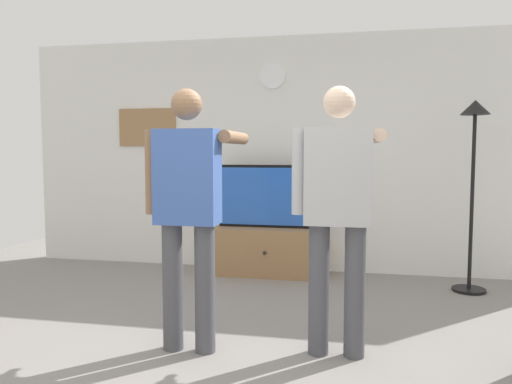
% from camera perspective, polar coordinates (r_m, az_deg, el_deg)
% --- Properties ---
extents(ground_plane, '(8.40, 8.40, 0.00)m').
position_cam_1_polar(ground_plane, '(3.16, -3.43, -21.22)').
color(ground_plane, gray).
extents(back_wall, '(6.40, 0.10, 2.70)m').
position_cam_1_polar(back_wall, '(5.74, 4.06, 4.37)').
color(back_wall, silver).
rests_on(back_wall, ground_plane).
extents(tv_stand, '(1.18, 0.43, 0.53)m').
position_cam_1_polar(tv_stand, '(5.54, 1.41, -6.91)').
color(tv_stand, '#997047').
rests_on(tv_stand, ground_plane).
extents(television, '(1.14, 0.07, 0.70)m').
position_cam_1_polar(television, '(5.50, 1.50, -0.49)').
color(television, black).
rests_on(television, tv_stand).
extents(wall_clock, '(0.29, 0.03, 0.29)m').
position_cam_1_polar(wall_clock, '(5.78, 1.96, 13.34)').
color(wall_clock, white).
extents(framed_picture, '(0.72, 0.04, 0.45)m').
position_cam_1_polar(framed_picture, '(6.17, -12.48, 7.35)').
color(framed_picture, '#997047').
extents(floor_lamp, '(0.32, 0.32, 1.88)m').
position_cam_1_polar(floor_lamp, '(5.22, 23.95, 3.88)').
color(floor_lamp, black).
rests_on(floor_lamp, ground_plane).
extents(person_standing_nearer_lamp, '(0.61, 0.78, 1.80)m').
position_cam_1_polar(person_standing_nearer_lamp, '(3.38, -7.86, -1.32)').
color(person_standing_nearer_lamp, '#4C4C51').
rests_on(person_standing_nearer_lamp, ground_plane).
extents(person_standing_nearer_couch, '(0.62, 0.78, 1.81)m').
position_cam_1_polar(person_standing_nearer_couch, '(3.32, 9.49, -1.33)').
color(person_standing_nearer_couch, '#4C4C51').
rests_on(person_standing_nearer_couch, ground_plane).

